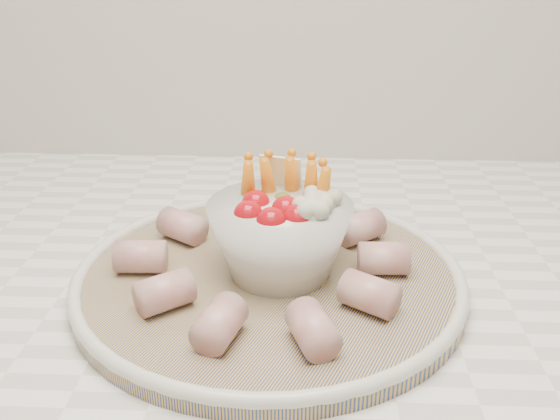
{
  "coord_description": "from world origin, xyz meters",
  "views": [
    {
      "loc": [
        -0.01,
        0.9,
        1.22
      ],
      "look_at": [
        -0.03,
        1.39,
        1.0
      ],
      "focal_mm": 40.0,
      "sensor_mm": 36.0,
      "label": 1
    }
  ],
  "objects": [
    {
      "name": "cured_meat_rolls",
      "position": [
        -0.04,
        1.39,
        0.95
      ],
      "size": [
        0.26,
        0.27,
        0.03
      ],
      "color": "#A94D4F",
      "rests_on": "serving_platter"
    },
    {
      "name": "serving_platter",
      "position": [
        -0.04,
        1.39,
        0.93
      ],
      "size": [
        0.46,
        0.46,
        0.02
      ],
      "color": "navy",
      "rests_on": "kitchen_counter"
    },
    {
      "name": "veggie_bowl",
      "position": [
        -0.03,
        1.39,
        0.97
      ],
      "size": [
        0.13,
        0.13,
        0.1
      ],
      "color": "silver",
      "rests_on": "serving_platter"
    }
  ]
}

